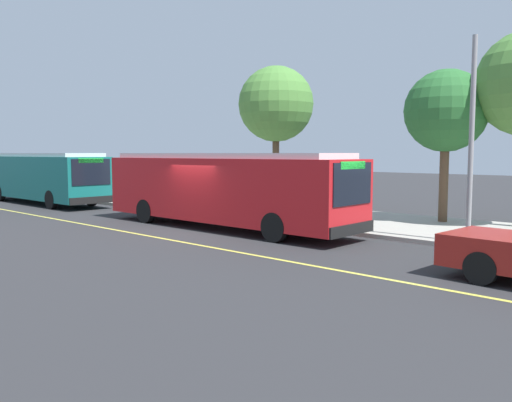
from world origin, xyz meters
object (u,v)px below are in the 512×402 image
at_px(waiting_bench, 317,204).
at_px(pedestrian_commuter, 280,194).
at_px(transit_bus_second, 43,176).
at_px(transit_bus_main, 224,187).
at_px(route_sign_post, 329,179).

relative_size(waiting_bench, pedestrian_commuter, 0.95).
bearing_deg(waiting_bench, pedestrian_commuter, -134.55).
bearing_deg(transit_bus_second, pedestrian_commuter, 15.51).
relative_size(transit_bus_main, pedestrian_commuter, 7.01).
height_order(transit_bus_main, route_sign_post, same).
height_order(transit_bus_second, route_sign_post, same).
relative_size(transit_bus_second, pedestrian_commuter, 6.66).
height_order(transit_bus_second, waiting_bench, transit_bus_second).
height_order(route_sign_post, pedestrian_commuter, route_sign_post).
distance_m(transit_bus_second, waiting_bench, 16.86).
relative_size(transit_bus_main, transit_bus_second, 1.05).
bearing_deg(route_sign_post, pedestrian_commuter, 158.90).
bearing_deg(transit_bus_main, pedestrian_commuter, 95.97).
relative_size(transit_bus_second, waiting_bench, 7.04).
relative_size(transit_bus_main, route_sign_post, 4.23).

